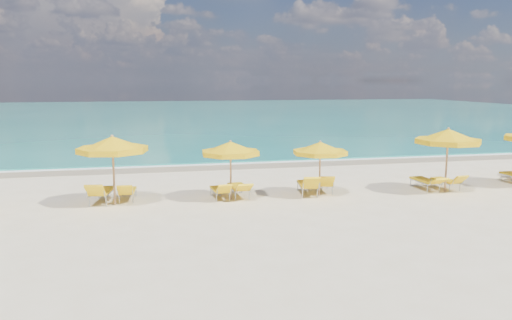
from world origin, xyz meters
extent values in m
plane|color=beige|center=(0.00, 0.00, 0.00)|extent=(120.00, 120.00, 0.00)
cube|color=#167B6F|center=(0.00, 48.00, 0.00)|extent=(120.00, 80.00, 0.30)
cube|color=tan|center=(0.00, 7.40, 0.00)|extent=(120.00, 2.60, 0.01)
cube|color=white|center=(0.00, 8.20, 0.00)|extent=(120.00, 1.20, 0.03)
cube|color=white|center=(-6.00, 17.00, 0.00)|extent=(14.00, 0.36, 0.05)
cube|color=white|center=(8.00, 24.00, 0.00)|extent=(18.00, 0.30, 0.05)
cylinder|color=tan|center=(-5.38, 0.14, 1.19)|extent=(0.07, 0.07, 2.38)
cone|color=yellow|center=(-5.38, 0.14, 2.19)|extent=(2.85, 2.85, 0.48)
cylinder|color=yellow|center=(-5.38, 0.14, 1.95)|extent=(2.88, 2.88, 0.19)
sphere|color=tan|center=(-5.38, 0.14, 2.43)|extent=(0.11, 0.11, 0.11)
cylinder|color=tan|center=(-1.26, 0.07, 1.05)|extent=(0.07, 0.07, 2.10)
cone|color=yellow|center=(-1.26, 0.07, 1.93)|extent=(2.73, 2.73, 0.42)
cylinder|color=yellow|center=(-1.26, 0.07, 1.73)|extent=(2.76, 2.76, 0.17)
sphere|color=tan|center=(-1.26, 0.07, 2.15)|extent=(0.09, 0.09, 0.09)
cylinder|color=tan|center=(2.13, -0.05, 1.01)|extent=(0.06, 0.06, 2.02)
cone|color=yellow|center=(2.13, -0.05, 1.85)|extent=(2.51, 2.51, 0.40)
cylinder|color=yellow|center=(2.13, -0.05, 1.66)|extent=(2.53, 2.53, 0.16)
sphere|color=tan|center=(2.13, -0.05, 2.06)|extent=(0.09, 0.09, 0.09)
cylinder|color=tan|center=(7.15, -0.51, 1.22)|extent=(0.08, 0.08, 2.44)
cone|color=yellow|center=(7.15, -0.51, 2.24)|extent=(3.14, 3.14, 0.49)
cylinder|color=yellow|center=(7.15, -0.51, 2.00)|extent=(3.16, 3.16, 0.19)
sphere|color=tan|center=(7.15, -0.51, 2.49)|extent=(0.11, 0.11, 0.11)
cube|color=yellow|center=(-5.84, 0.70, 0.40)|extent=(0.83, 1.46, 0.08)
cube|color=yellow|center=(-5.99, -0.21, 0.62)|extent=(0.69, 0.63, 0.50)
cube|color=yellow|center=(-4.96, 0.83, 0.34)|extent=(0.60, 1.20, 0.07)
cube|color=yellow|center=(-5.01, 0.05, 0.53)|extent=(0.55, 0.49, 0.43)
cube|color=yellow|center=(-1.64, 0.37, 0.33)|extent=(0.60, 1.18, 0.07)
cube|color=yellow|center=(-1.58, -0.41, 0.51)|extent=(0.55, 0.49, 0.40)
cube|color=yellow|center=(-0.90, 0.50, 0.37)|extent=(0.64, 1.31, 0.08)
cube|color=yellow|center=(-0.85, -0.39, 0.52)|extent=(0.60, 0.59, 0.37)
cube|color=yellow|center=(1.75, 0.30, 0.39)|extent=(0.80, 1.43, 0.08)
cube|color=yellow|center=(1.61, -0.59, 0.62)|extent=(0.67, 0.58, 0.52)
cube|color=yellow|center=(2.52, 0.61, 0.35)|extent=(0.76, 1.30, 0.08)
cube|color=yellow|center=(2.37, -0.18, 0.56)|extent=(0.62, 0.54, 0.47)
cube|color=yellow|center=(6.63, 0.15, 0.37)|extent=(0.63, 1.31, 0.08)
cube|color=yellow|center=(6.67, -0.76, 0.51)|extent=(0.60, 0.61, 0.33)
cube|color=yellow|center=(7.51, 0.06, 0.34)|extent=(0.65, 1.23, 0.07)
cube|color=yellow|center=(7.59, -0.74, 0.52)|extent=(0.57, 0.53, 0.40)
camera|label=1|loc=(-4.16, -17.61, 4.32)|focal=35.00mm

